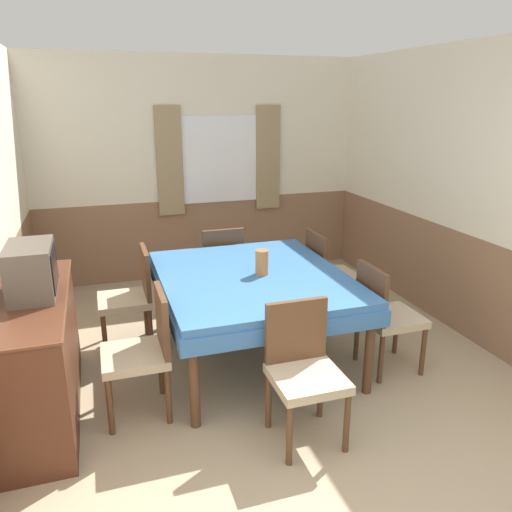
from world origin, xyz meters
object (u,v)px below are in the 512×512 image
chair_right_far (328,272)px  dining_table (252,285)px  chair_right_near (385,313)px  vase (262,262)px  chair_head_near (303,366)px  chair_head_window (221,264)px  sideboard (39,355)px  tv (31,270)px  chair_left_far (132,294)px  chair_left_near (144,348)px

chair_right_far → dining_table: bearing=-61.3°
chair_right_near → vase: bearing=-119.1°
chair_head_near → chair_head_window: same height
chair_head_near → chair_right_near: (0.94, 0.56, 0.00)m
dining_table → chair_right_near: (0.94, -0.51, -0.16)m
chair_right_near → sideboard: (-2.56, 0.21, -0.05)m
tv → vase: bearing=8.6°
dining_table → sideboard: (-1.62, -0.30, -0.21)m
chair_head_window → sideboard: size_ratio=0.59×
chair_head_window → tv: bearing=-139.6°
dining_table → chair_left_far: (-0.94, 0.51, -0.16)m
sideboard → tv: size_ratio=3.15×
chair_head_near → chair_left_near: same height
chair_head_near → sideboard: 1.80m
sideboard → tv: tv is taller
dining_table → tv: (-1.60, -0.28, 0.40)m
chair_left_far → vase: 1.20m
chair_head_near → chair_left_far: 1.85m
chair_right_near → sideboard: 2.57m
tv → vase: size_ratio=2.36×
chair_head_near → chair_left_near: 1.09m
chair_head_near → chair_right_far: (0.94, 1.59, 0.00)m
chair_left_far → sideboard: bearing=140.1°
dining_table → chair_head_window: chair_head_window is taller
sideboard → vase: size_ratio=7.44×
chair_left_near → vase: (1.01, 0.48, 0.36)m
sideboard → dining_table: bearing=10.6°
dining_table → chair_left_far: bearing=151.3°
chair_right_far → chair_head_window: (-0.94, 0.56, 0.00)m
chair_head_window → vase: size_ratio=4.38×
chair_head_near → chair_head_window: size_ratio=1.00×
tv → chair_right_near: bearing=-5.2°
chair_left_near → chair_head_near: bearing=-120.9°
chair_left_near → chair_right_near: bearing=-90.0°
chair_right_far → chair_head_near: bearing=-30.6°
chair_left_near → tv: tv is taller
chair_right_far → chair_head_window: same height
chair_left_near → sideboard: 0.72m
chair_left_near → dining_table: bearing=-61.3°
chair_left_far → vase: (1.01, -0.55, 0.36)m
chair_right_far → vase: bearing=-57.8°
chair_head_near → sideboard: chair_head_near is taller
chair_head_near → chair_left_far: (-0.94, 1.59, 0.00)m
chair_left_far → dining_table: bearing=-118.7°
chair_left_near → tv: size_ratio=1.85×
chair_right_far → sideboard: (-2.56, -0.82, -0.05)m
chair_right_far → chair_left_near: size_ratio=1.00×
chair_left_near → sideboard: size_ratio=0.59×
dining_table → chair_right_far: size_ratio=1.98×
chair_left_near → chair_left_far: same height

